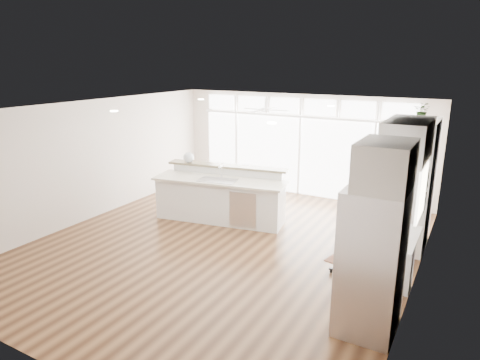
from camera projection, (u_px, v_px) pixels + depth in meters
The scene contains 24 objects.
floor at pixel (224, 246), 8.48m from camera, with size 7.00×8.00×0.02m, color #412614.
ceiling at pixel (222, 108), 7.75m from camera, with size 7.00×8.00×0.02m, color silver.
wall_back at pixel (301, 145), 11.47m from camera, with size 7.00×0.04×2.70m, color beige.
wall_front at pixel (36, 264), 4.76m from camera, with size 7.00×0.04×2.70m, color beige.
wall_left at pixel (93, 160), 9.77m from camera, with size 0.04×8.00×2.70m, color beige.
wall_right at pixel (420, 210), 6.47m from camera, with size 0.04×8.00×2.70m, color beige.
glass_wall at pixel (300, 156), 11.50m from camera, with size 5.80×0.06×2.08m, color white.
transom_row at pixel (302, 106), 11.15m from camera, with size 5.90×0.06×0.40m, color white.
desk_window at pixel (422, 192), 6.68m from camera, with size 0.04×0.85×0.85m, color silver.
ceiling_fan at pixel (265, 106), 10.40m from camera, with size 1.16×1.16×0.32m, color white.
recessed_lights at pixel (228, 108), 7.93m from camera, with size 3.40×3.00×0.02m, color beige.
oven_cabinet at pixel (414, 185), 8.16m from camera, with size 0.64×1.20×2.50m, color white.
desk_nook at pixel (392, 256), 7.15m from camera, with size 0.72×1.30×0.76m, color white.
upper_cabinets at pixel (407, 140), 6.60m from camera, with size 0.64×1.30×0.64m, color white.
refrigerator at pixel (372, 261), 5.61m from camera, with size 0.76×0.90×2.00m, color silver.
fridge_cabinet at pixel (385, 165), 5.23m from camera, with size 0.64×0.90×0.60m, color white.
framed_photos at pixel (425, 191), 7.24m from camera, with size 0.06×0.22×0.80m, color black.
kitchen_island at pixel (220, 195), 9.66m from camera, with size 3.01×1.13×1.19m, color white.
rug at pixel (355, 262), 7.78m from camera, with size 0.91×0.66×0.01m, color #341910.
office_chair at pixel (351, 249), 7.13m from camera, with size 0.53×0.49×1.02m, color black.
fishbowl at pixel (189, 157), 10.13m from camera, with size 0.25×0.25×0.25m, color silver.
monitor at pixel (391, 222), 7.03m from camera, with size 0.08×0.50×0.41m, color black.
keyboard at pixel (379, 232), 7.17m from camera, with size 0.13×0.35×0.02m, color white.
potted_plant at pixel (422, 113), 7.79m from camera, with size 0.28×0.31×0.24m, color #375D28.
Camera 1 is at (4.11, -6.66, 3.54)m, focal length 32.00 mm.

